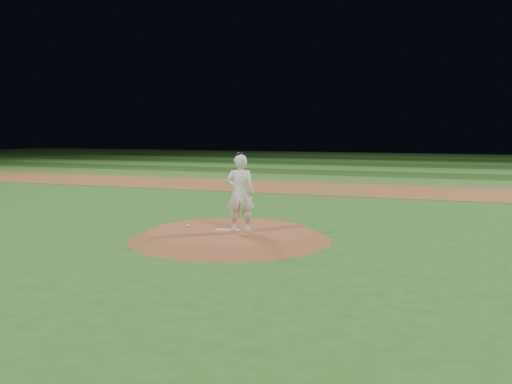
# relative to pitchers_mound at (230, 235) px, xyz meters

# --- Properties ---
(ground) EXTENTS (120.00, 120.00, 0.00)m
(ground) POSITION_rel_pitchers_mound_xyz_m (0.00, 0.00, -0.12)
(ground) COLOR #2B601F
(ground) RESTS_ON ground
(infield_dirt_band) EXTENTS (70.00, 6.00, 0.02)m
(infield_dirt_band) POSITION_rel_pitchers_mound_xyz_m (0.00, 14.00, -0.12)
(infield_dirt_band) COLOR brown
(infield_dirt_band) RESTS_ON ground
(outfield_stripe_0) EXTENTS (70.00, 5.00, 0.02)m
(outfield_stripe_0) POSITION_rel_pitchers_mound_xyz_m (0.00, 19.50, -0.12)
(outfield_stripe_0) COLOR #3C6826
(outfield_stripe_0) RESTS_ON ground
(outfield_stripe_1) EXTENTS (70.00, 5.00, 0.02)m
(outfield_stripe_1) POSITION_rel_pitchers_mound_xyz_m (0.00, 24.50, -0.12)
(outfield_stripe_1) COLOR #204817
(outfield_stripe_1) RESTS_ON ground
(outfield_stripe_2) EXTENTS (70.00, 5.00, 0.02)m
(outfield_stripe_2) POSITION_rel_pitchers_mound_xyz_m (0.00, 29.50, -0.12)
(outfield_stripe_2) COLOR #3D792C
(outfield_stripe_2) RESTS_ON ground
(outfield_stripe_3) EXTENTS (70.00, 5.00, 0.02)m
(outfield_stripe_3) POSITION_rel_pitchers_mound_xyz_m (0.00, 34.50, -0.12)
(outfield_stripe_3) COLOR #1D4B18
(outfield_stripe_3) RESTS_ON ground
(outfield_stripe_4) EXTENTS (70.00, 5.00, 0.02)m
(outfield_stripe_4) POSITION_rel_pitchers_mound_xyz_m (0.00, 39.50, -0.12)
(outfield_stripe_4) COLOR #2E6D27
(outfield_stripe_4) RESTS_ON ground
(outfield_stripe_5) EXTENTS (70.00, 5.00, 0.02)m
(outfield_stripe_5) POSITION_rel_pitchers_mound_xyz_m (0.00, 44.50, -0.12)
(outfield_stripe_5) COLOR #1B3F14
(outfield_stripe_5) RESTS_ON ground
(pitchers_mound) EXTENTS (5.50, 5.50, 0.25)m
(pitchers_mound) POSITION_rel_pitchers_mound_xyz_m (0.00, 0.00, 0.00)
(pitchers_mound) COLOR brown
(pitchers_mound) RESTS_ON ground
(pitching_rubber) EXTENTS (0.67, 0.31, 0.03)m
(pitching_rubber) POSITION_rel_pitchers_mound_xyz_m (-0.05, -0.04, 0.14)
(pitching_rubber) COLOR silver
(pitching_rubber) RESTS_ON pitchers_mound
(rosin_bag) EXTENTS (0.12, 0.12, 0.06)m
(rosin_bag) POSITION_rel_pitchers_mound_xyz_m (-1.32, 0.08, 0.16)
(rosin_bag) COLOR silver
(rosin_bag) RESTS_ON pitchers_mound
(pitcher_on_mound) EXTENTS (0.87, 0.68, 2.15)m
(pitcher_on_mound) POSITION_rel_pitchers_mound_xyz_m (0.37, -0.14, 1.18)
(pitcher_on_mound) COLOR white
(pitcher_on_mound) RESTS_ON pitchers_mound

